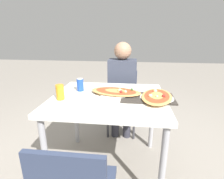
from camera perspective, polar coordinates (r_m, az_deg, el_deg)
name	(u,v)px	position (r m, az deg, el deg)	size (l,w,h in m)	color
ground_plane	(109,166)	(2.00, -1.03, -23.72)	(14.00, 14.00, 0.00)	gray
dining_table	(108,105)	(1.62, -1.17, -5.12)	(1.02, 0.89, 0.78)	silver
chair_far_seated	(122,97)	(2.40, 3.37, -2.62)	(0.40, 0.40, 0.84)	#2D3851
person_seated	(122,83)	(2.23, 3.31, 2.11)	(0.35, 0.26, 1.23)	#2D2D38
pizza_main	(116,92)	(1.65, 1.34, -0.78)	(0.52, 0.35, 0.06)	white
soda_can	(80,85)	(1.76, -10.35, 1.53)	(0.07, 0.07, 0.12)	#1E47B2
drink_glass	(60,92)	(1.57, -16.59, -0.84)	(0.07, 0.07, 0.13)	orange
serving_tray	(148,98)	(1.57, 11.55, -2.67)	(0.46, 0.28, 0.01)	#332D28
pizza_second	(157,97)	(1.58, 14.39, -2.27)	(0.34, 0.49, 0.06)	white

